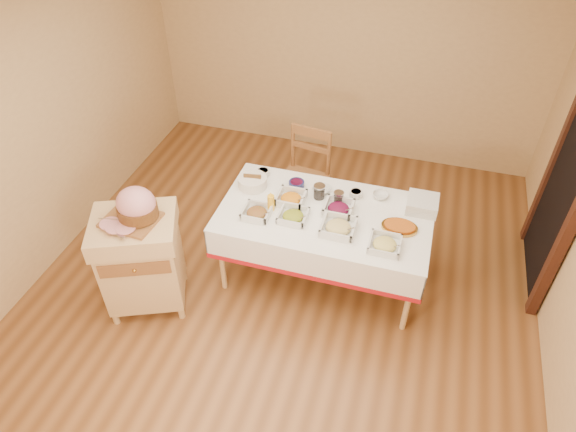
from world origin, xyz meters
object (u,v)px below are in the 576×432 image
Objects in this scene: mustard_bottle at (271,202)px; plate_stack at (422,204)px; dining_table at (324,227)px; butcher_cart at (141,258)px; ham_on_board at (136,207)px; brass_platter at (399,227)px; bread_basket at (253,182)px; preserve_jar_left at (319,192)px; dining_chair at (304,178)px; preserve_jar_right at (339,198)px.

mustard_bottle is 0.73× the size of plate_stack.
dining_table is at bearing -159.89° from plate_stack.
ham_on_board is at bearing 38.06° from butcher_cart.
butcher_cart is at bearing -160.08° from brass_platter.
ham_on_board reaches higher than bread_basket.
preserve_jar_left is 0.51× the size of plate_stack.
dining_chair is 3.82× the size of bread_basket.
mustard_bottle reaches higher than brass_platter.
preserve_jar_left reaches higher than dining_table.
bread_basket is (0.67, 0.94, 0.27)m from butcher_cart.
preserve_jar_left is at bearing 38.40° from mustard_bottle.
bread_basket is at bearing 134.27° from mustard_bottle.
ham_on_board is at bearing -148.12° from preserve_jar_right.
brass_platter is (1.99, 0.70, -0.30)m from ham_on_board.
preserve_jar_left is at bearing 164.14° from brass_platter.
dining_table is 4.12× the size of ham_on_board.
dining_table is 0.85m from dining_chair.
dining_chair is at bearing 158.63° from plate_stack.
mustard_bottle is at bearing -176.20° from brass_platter.
mustard_bottle is (-0.36, -0.28, 0.03)m from preserve_jar_left.
preserve_jar_left is (1.29, 0.95, 0.28)m from butcher_cart.
brass_platter is at bearing -36.89° from dining_chair.
dining_chair is 2.31× the size of ham_on_board.
preserve_jar_right is 0.44× the size of plate_stack.
preserve_jar_right reaches higher than plate_stack.
brass_platter is at bearing 19.44° from ham_on_board.
dining_chair is 0.72m from bread_basket.
butcher_cart is 0.54m from ham_on_board.
ham_on_board is 1.70m from preserve_jar_right.
butcher_cart is 3.14× the size of brass_platter.
brass_platter is at bearing 3.80° from mustard_bottle.
ham_on_board is 1.13m from bread_basket.
plate_stack is at bearing 25.58° from butcher_cart.
mustard_bottle is at bearing 35.16° from ham_on_board.
butcher_cart is 3.56× the size of bread_basket.
bread_basket is at bearing -179.04° from preserve_jar_left.
preserve_jar_right reaches higher than brass_platter.
butcher_cart is 1.18m from bread_basket.
dining_chair is at bearing 56.75° from ham_on_board.
preserve_jar_right reaches higher than dining_table.
bread_basket reaches higher than plate_stack.
ham_on_board reaches higher than preserve_jar_left.
bread_basket is (-0.62, -0.01, -0.01)m from preserve_jar_left.
preserve_jar_right is at bearing -170.29° from plate_stack.
brass_platter is (2.03, 0.74, 0.24)m from butcher_cart.
butcher_cart is 2.44m from plate_stack.
butcher_cart and mustard_bottle have the same top height.
bread_basket reaches higher than preserve_jar_right.
bread_basket reaches higher than dining_table.
preserve_jar_left reaches higher than brass_platter.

